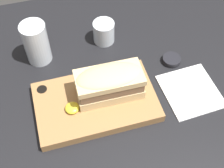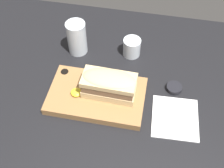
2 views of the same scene
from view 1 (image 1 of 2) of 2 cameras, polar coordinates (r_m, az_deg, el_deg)
The scene contains 8 objects.
dining_table at distance 85.75cm, azimuth -0.63°, elevation -2.55°, with size 156.85×92.30×2.00cm.
serving_board at distance 82.31cm, azimuth -3.03°, elevation -3.31°, with size 31.40×19.29×2.78cm.
sandwich at distance 78.42cm, azimuth -0.15°, elevation 0.38°, with size 17.11×8.48×8.72cm.
mustard_dollop at distance 79.42cm, azimuth -7.28°, elevation -4.36°, with size 3.63×3.63×1.45cm.
water_glass at distance 91.56cm, azimuth -13.58°, elevation 6.93°, with size 7.12×7.12×12.88cm.
wine_glass at distance 95.96cm, azimuth -1.51°, elevation 9.41°, with size 6.49×6.49×6.85cm.
napkin at distance 88.24cm, azimuth 14.17°, elevation -1.27°, with size 15.26×16.22×0.40cm.
condiment_dish at distance 93.33cm, azimuth 10.82°, elevation 4.37°, with size 5.27×5.27×1.59cm.
Camera 1 is at (-11.99, -45.86, 72.46)cm, focal length 50.00 mm.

